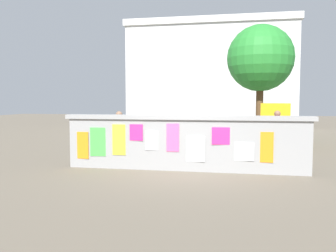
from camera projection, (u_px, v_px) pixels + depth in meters
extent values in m
plane|color=#6B6051|center=(207.00, 140.00, 17.67)|extent=(60.00, 60.00, 0.00)
cube|color=#9B9B9B|center=(184.00, 145.00, 9.78)|extent=(6.76, 0.30, 1.43)
cube|color=#9A9A9A|center=(184.00, 117.00, 9.73)|extent=(6.96, 0.42, 0.12)
cube|color=orange|center=(83.00, 145.00, 10.19)|extent=(0.36, 0.03, 0.79)
cube|color=#4CD84C|center=(98.00, 142.00, 10.09)|extent=(0.46, 0.02, 0.83)
cube|color=yellow|center=(119.00, 140.00, 9.97)|extent=(0.39, 0.01, 0.88)
cube|color=#F42D8C|center=(136.00, 132.00, 9.86)|extent=(0.39, 0.03, 0.46)
cube|color=silver|center=(152.00, 140.00, 9.79)|extent=(0.37, 0.03, 0.55)
cube|color=#F9599E|center=(173.00, 138.00, 9.67)|extent=(0.35, 0.01, 0.78)
cube|color=silver|center=(196.00, 149.00, 9.57)|extent=(0.52, 0.04, 0.71)
cube|color=#F42D8C|center=(221.00, 136.00, 9.41)|extent=(0.48, 0.04, 0.47)
cube|color=silver|center=(244.00, 152.00, 9.33)|extent=(0.52, 0.04, 0.50)
cube|color=orange|center=(267.00, 147.00, 9.21)|extent=(0.34, 0.03, 0.81)
cylinder|color=black|center=(278.00, 136.00, 15.89)|extent=(0.72, 0.29, 0.70)
cylinder|color=black|center=(277.00, 139.00, 14.66)|extent=(0.72, 0.29, 0.70)
cylinder|color=black|center=(223.00, 135.00, 16.67)|extent=(0.72, 0.29, 0.70)
cylinder|color=black|center=(218.00, 137.00, 15.44)|extent=(0.72, 0.29, 0.70)
cube|color=gold|center=(276.00, 120.00, 15.25)|extent=(1.38, 1.64, 1.50)
cube|color=gray|center=(234.00, 126.00, 15.83)|extent=(2.57, 1.80, 0.90)
cylinder|color=black|center=(216.00, 154.00, 10.88)|extent=(0.60, 0.12, 0.60)
cylinder|color=black|center=(259.00, 155.00, 10.60)|extent=(0.60, 0.14, 0.60)
cube|color=silver|center=(238.00, 146.00, 10.72)|extent=(1.01, 0.27, 0.32)
cube|color=black|center=(245.00, 140.00, 10.66)|extent=(0.57, 0.24, 0.10)
cube|color=#262626|center=(220.00, 137.00, 10.82)|extent=(0.06, 0.56, 0.03)
cylinder|color=black|center=(176.00, 149.00, 11.85)|extent=(0.65, 0.18, 0.66)
cylinder|color=black|center=(145.00, 149.00, 11.83)|extent=(0.65, 0.18, 0.66)
cube|color=red|center=(160.00, 144.00, 11.82)|extent=(0.94, 0.24, 0.06)
cylinder|color=red|center=(156.00, 137.00, 11.80)|extent=(0.04, 0.04, 0.40)
cube|color=black|center=(156.00, 131.00, 11.79)|extent=(0.21, 0.12, 0.05)
cube|color=black|center=(174.00, 133.00, 11.80)|extent=(0.13, 0.44, 0.03)
cylinder|color=black|center=(177.00, 142.00, 13.72)|extent=(0.65, 0.17, 0.66)
cylinder|color=black|center=(203.00, 142.00, 13.74)|extent=(0.65, 0.17, 0.66)
cube|color=#197233|center=(190.00, 138.00, 13.72)|extent=(0.94, 0.23, 0.06)
cylinder|color=#197233|center=(194.00, 132.00, 13.70)|extent=(0.04, 0.04, 0.40)
cube|color=black|center=(194.00, 127.00, 13.69)|extent=(0.21, 0.12, 0.05)
cube|color=black|center=(178.00, 128.00, 13.68)|extent=(0.13, 0.44, 0.03)
cylinder|color=#338CBF|center=(279.00, 145.00, 12.20)|extent=(0.12, 0.12, 0.80)
cylinder|color=#338CBF|center=(274.00, 145.00, 12.26)|extent=(0.12, 0.12, 0.80)
cylinder|color=#D83F72|center=(277.00, 125.00, 12.18)|extent=(0.40, 0.40, 0.60)
sphere|color=#8C664C|center=(277.00, 114.00, 12.15)|extent=(0.22, 0.22, 0.22)
cylinder|color=yellow|center=(121.00, 148.00, 11.54)|extent=(0.12, 0.12, 0.80)
cylinder|color=yellow|center=(118.00, 149.00, 11.37)|extent=(0.12, 0.12, 0.80)
cylinder|color=#D83F72|center=(119.00, 127.00, 11.40)|extent=(0.41, 0.41, 0.60)
sphere|color=#8C664C|center=(119.00, 115.00, 11.37)|extent=(0.22, 0.22, 0.22)
cylinder|color=brown|center=(259.00, 109.00, 19.26)|extent=(0.39, 0.39, 3.02)
sphere|color=#298831|center=(260.00, 58.00, 19.06)|extent=(3.62, 3.62, 3.62)
cube|color=silver|center=(211.00, 77.00, 29.07)|extent=(13.15, 5.39, 7.83)
cube|color=silver|center=(212.00, 26.00, 28.77)|extent=(13.45, 5.69, 0.50)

